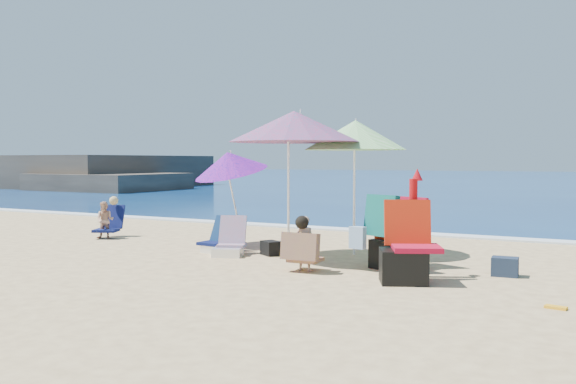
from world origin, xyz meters
The scene contains 18 objects.
ground centered at (0.00, 0.00, 0.00)m, with size 120.00×120.00×0.00m.
sea centered at (0.00, 45.00, -0.05)m, with size 120.00×80.00×0.12m.
foam centered at (0.00, 5.10, 0.02)m, with size 120.00×0.50×0.04m.
headland centered at (-27.29, 19.73, 0.57)m, with size 20.50×11.50×2.60m.
umbrella_turquoise centered at (-0.18, 0.99, 2.18)m, with size 2.76×2.76×2.48m.
umbrella_striped centered at (0.54, 1.91, 2.06)m, with size 2.23×2.23×2.36m.
umbrella_blue centered at (-1.97, 1.76, 1.58)m, with size 1.85×1.88×1.93m.
furled_umbrella centered at (2.04, 0.35, 0.83)m, with size 0.20×0.31×1.51m.
chair_navy centered at (-1.69, 0.96, 0.17)m, with size 0.57×0.59×0.63m.
chair_rainbow centered at (-1.29, 0.74, 0.18)m, with size 0.66×0.81×0.66m.
camp_chair_left centered at (2.06, -0.10, 0.33)m, with size 0.94×0.84×1.09m.
camp_chair_right centered at (1.59, 0.82, 0.41)m, with size 1.00×1.01×1.13m.
person_center centered at (0.50, -0.03, 0.40)m, with size 0.57×0.50×0.82m.
person_left centered at (-4.83, 1.44, 0.39)m, with size 0.70×0.85×0.86m.
bag_black_a centered at (-0.68, 1.08, 0.12)m, with size 0.41×0.38×0.24m.
bag_tan centered at (-0.07, 1.21, 0.12)m, with size 0.31×0.24×0.24m.
bag_navy_b centered at (3.16, 1.00, 0.13)m, with size 0.37×0.29×0.27m.
orange_item centered at (3.96, -0.73, 0.02)m, with size 0.24×0.14×0.03m.
Camera 1 is at (4.48, -7.95, 1.63)m, focal length 38.11 mm.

